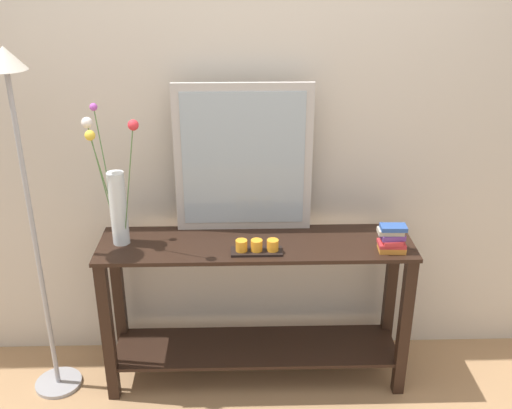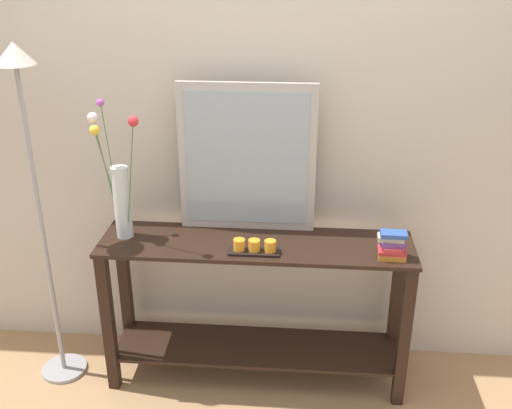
{
  "view_description": "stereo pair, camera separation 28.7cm",
  "coord_description": "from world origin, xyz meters",
  "px_view_note": "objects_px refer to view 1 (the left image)",
  "views": [
    {
      "loc": [
        -0.07,
        -2.62,
        2.17
      ],
      "look_at": [
        0.0,
        0.0,
        1.01
      ],
      "focal_mm": 42.06,
      "sensor_mm": 36.0,
      "label": 1
    },
    {
      "loc": [
        0.22,
        -2.62,
        2.17
      ],
      "look_at": [
        0.0,
        0.0,
        1.01
      ],
      "focal_mm": 42.06,
      "sensor_mm": 36.0,
      "label": 2
    }
  ],
  "objects_px": {
    "book_stack": "(392,239)",
    "console_table": "(256,298)",
    "tall_vase_left": "(116,198)",
    "mirror_leaning": "(243,159)",
    "floor_lamp": "(24,175)",
    "candle_tray": "(257,247)"
  },
  "relations": [
    {
      "from": "book_stack",
      "to": "console_table",
      "type": "bearing_deg",
      "value": 170.85
    },
    {
      "from": "tall_vase_left",
      "to": "book_stack",
      "type": "xyz_separation_m",
      "value": [
        1.31,
        -0.12,
        -0.18
      ]
    },
    {
      "from": "console_table",
      "to": "mirror_leaning",
      "type": "relative_size",
      "value": 2.05
    },
    {
      "from": "mirror_leaning",
      "to": "book_stack",
      "type": "distance_m",
      "value": 0.81
    },
    {
      "from": "console_table",
      "to": "floor_lamp",
      "type": "relative_size",
      "value": 0.88
    },
    {
      "from": "mirror_leaning",
      "to": "floor_lamp",
      "type": "relative_size",
      "value": 0.43
    },
    {
      "from": "tall_vase_left",
      "to": "floor_lamp",
      "type": "xyz_separation_m",
      "value": [
        -0.39,
        -0.07,
        0.15
      ]
    },
    {
      "from": "mirror_leaning",
      "to": "book_stack",
      "type": "height_order",
      "value": "mirror_leaning"
    },
    {
      "from": "console_table",
      "to": "book_stack",
      "type": "xyz_separation_m",
      "value": [
        0.64,
        -0.1,
        0.39
      ]
    },
    {
      "from": "tall_vase_left",
      "to": "candle_tray",
      "type": "bearing_deg",
      "value": -9.91
    },
    {
      "from": "console_table",
      "to": "tall_vase_left",
      "type": "height_order",
      "value": "tall_vase_left"
    },
    {
      "from": "mirror_leaning",
      "to": "floor_lamp",
      "type": "distance_m",
      "value": 1.02
    },
    {
      "from": "console_table",
      "to": "floor_lamp",
      "type": "distance_m",
      "value": 1.27
    },
    {
      "from": "console_table",
      "to": "book_stack",
      "type": "height_order",
      "value": "book_stack"
    },
    {
      "from": "floor_lamp",
      "to": "book_stack",
      "type": "bearing_deg",
      "value": -1.51
    },
    {
      "from": "console_table",
      "to": "candle_tray",
      "type": "height_order",
      "value": "candle_tray"
    },
    {
      "from": "tall_vase_left",
      "to": "console_table",
      "type": "bearing_deg",
      "value": -1.02
    },
    {
      "from": "book_stack",
      "to": "tall_vase_left",
      "type": "bearing_deg",
      "value": 174.96
    },
    {
      "from": "candle_tray",
      "to": "floor_lamp",
      "type": "relative_size",
      "value": 0.14
    },
    {
      "from": "console_table",
      "to": "floor_lamp",
      "type": "bearing_deg",
      "value": -176.81
    },
    {
      "from": "book_stack",
      "to": "floor_lamp",
      "type": "xyz_separation_m",
      "value": [
        -1.7,
        0.04,
        0.33
      ]
    },
    {
      "from": "tall_vase_left",
      "to": "candle_tray",
      "type": "height_order",
      "value": "tall_vase_left"
    }
  ]
}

